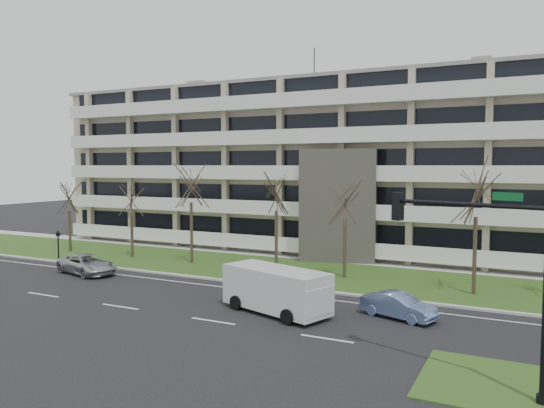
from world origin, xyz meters
The scene contains 18 objects.
ground centered at (0.00, 0.00, 0.00)m, with size 160.00×160.00×0.00m, color black.
grass_verge centered at (0.00, 13.00, 0.03)m, with size 90.00×10.00×0.06m, color #2E4A18.
curb centered at (0.00, 8.00, 0.06)m, with size 90.00×0.35×0.12m, color #B2B2AD.
sidewalk centered at (0.00, 18.50, 0.04)m, with size 90.00×2.00×0.08m, color #B2B2AD.
grass_median centered at (14.00, -2.00, 0.03)m, with size 7.00×5.00×0.06m, color #2E4A18.
lane_edge_line centered at (0.00, 6.50, 0.01)m, with size 90.00×0.12×0.01m, color white.
apartment_building centered at (-0.01, 25.32, 7.61)m, with size 60.50×15.10×18.75m.
silver_pickup centered at (-14.28, 5.68, 0.70)m, with size 2.31×5.01×1.39m, color #ADAFB5.
blue_sedan centered at (8.08, 4.62, 0.64)m, with size 1.36×3.89×1.28m, color #748EC9.
white_van centered at (2.20, 2.73, 1.40)m, with size 6.41×4.02×2.33m.
traffic_signal centered at (12.70, -2.41, 4.41)m, with size 5.60×2.19×6.81m.
pedestrian_signal centered at (-18.36, 6.81, 1.74)m, with size 0.29×0.25×2.74m.
tree_0 centered at (-22.83, 12.06, 5.13)m, with size 3.30×3.30×6.60m.
tree_1 centered at (-15.88, 12.23, 5.25)m, with size 3.38×3.38×6.76m.
tree_2 centered at (-9.96, 12.36, 6.71)m, with size 4.31×4.31×8.62m.
tree_3 centered at (-2.63, 12.52, 6.14)m, with size 3.95×3.95×7.90m.
tree_4 centered at (2.58, 12.47, 5.58)m, with size 3.59×3.59×7.18m.
tree_5 centered at (11.00, 11.39, 6.50)m, with size 4.18×4.18×8.36m.
Camera 1 is at (14.10, -21.73, 7.70)m, focal length 35.00 mm.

